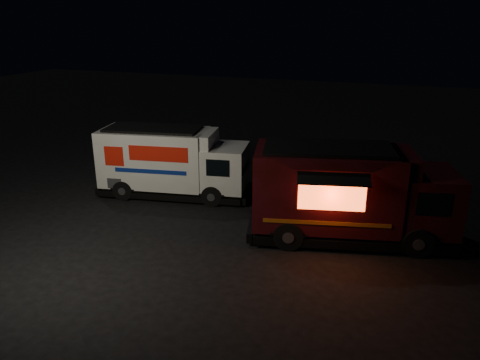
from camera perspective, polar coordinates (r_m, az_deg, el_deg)
name	(u,v)px	position (r m, az deg, el deg)	size (l,w,h in m)	color
ground	(177,235)	(15.71, -7.74, -6.65)	(80.00, 80.00, 0.00)	black
white_truck	(174,162)	(18.71, -8.00, 2.18)	(6.06, 2.07, 2.75)	white
red_truck	(353,194)	(15.23, 13.61, -1.63)	(6.57, 2.42, 3.06)	#3C0A13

